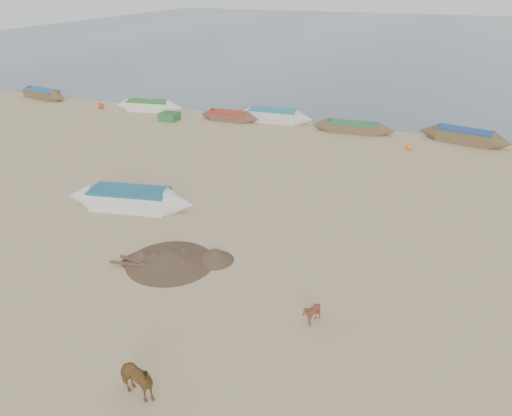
# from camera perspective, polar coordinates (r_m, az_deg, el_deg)

# --- Properties ---
(ground) EXTENTS (140.00, 140.00, 0.00)m
(ground) POSITION_cam_1_polar(r_m,az_deg,el_deg) (19.35, -4.41, -7.40)
(ground) COLOR tan
(ground) RESTS_ON ground
(sea) EXTENTS (160.00, 160.00, 0.00)m
(sea) POSITION_cam_1_polar(r_m,az_deg,el_deg) (97.39, 18.08, 17.98)
(sea) COLOR slate
(sea) RESTS_ON ground
(cow_adult) EXTENTS (1.51, 0.90, 1.20)m
(cow_adult) POSITION_cam_1_polar(r_m,az_deg,el_deg) (14.41, -13.65, -18.62)
(cow_adult) COLOR brown
(cow_adult) RESTS_ON ground
(calf_front) EXTENTS (0.95, 0.91, 0.81)m
(calf_front) POSITION_cam_1_polar(r_m,az_deg,el_deg) (16.67, 6.37, -11.86)
(calf_front) COLOR brown
(calf_front) RESTS_ON ground
(near_canoe) EXTENTS (6.59, 2.67, 0.99)m
(near_canoe) POSITION_cam_1_polar(r_m,az_deg,el_deg) (24.94, -14.21, 1.00)
(near_canoe) COLOR white
(near_canoe) RESTS_ON ground
(debris_pile) EXTENTS (4.03, 4.03, 0.49)m
(debris_pile) POSITION_cam_1_polar(r_m,az_deg,el_deg) (20.09, -9.79, -5.58)
(debris_pile) COLOR brown
(debris_pile) RESTS_ON ground
(waterline_canoes) EXTENTS (58.40, 3.58, 0.98)m
(waterline_canoes) POSITION_cam_1_polar(r_m,az_deg,el_deg) (37.67, 8.75, 9.60)
(waterline_canoes) COLOR brown
(waterline_canoes) RESTS_ON ground
(beach_clutter) EXTENTS (42.72, 4.73, 0.64)m
(beach_clutter) POSITION_cam_1_polar(r_m,az_deg,el_deg) (36.21, 15.35, 8.14)
(beach_clutter) COLOR #2F6933
(beach_clutter) RESTS_ON ground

